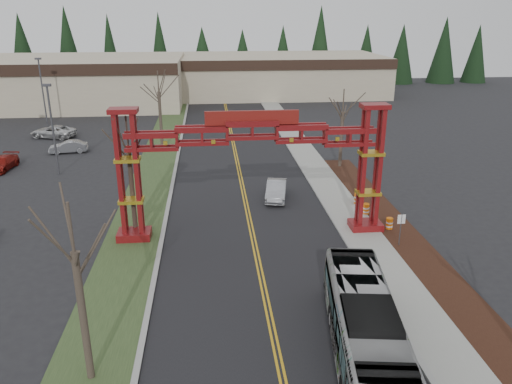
{
  "coord_description": "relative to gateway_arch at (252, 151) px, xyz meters",
  "views": [
    {
      "loc": [
        -2.72,
        -13.3,
        14.52
      ],
      "look_at": [
        0.02,
        15.46,
        4.03
      ],
      "focal_mm": 35.0,
      "sensor_mm": 36.0,
      "label": 1
    }
  ],
  "objects": [
    {
      "name": "lane_line_left",
      "position": [
        -0.12,
        7.0,
        -5.96
      ],
      "size": [
        0.12,
        100.0,
        0.01
      ],
      "primitive_type": "cube",
      "color": "gold",
      "rests_on": "road"
    },
    {
      "name": "parked_car_far_a",
      "position": [
        -18.06,
        22.96,
        -5.32
      ],
      "size": [
        4.18,
        1.97,
        1.33
      ],
      "primitive_type": "imported",
      "rotation": [
        0.0,
        0.0,
        4.86
      ],
      "color": "gray",
      "rests_on": "ground"
    },
    {
      "name": "barrel_north",
      "position": [
        8.8,
        4.7,
        -5.46
      ],
      "size": [
        0.57,
        0.57,
        1.05
      ],
      "color": "orange",
      "rests_on": "ground"
    },
    {
      "name": "curb_right",
      "position": [
        6.15,
        7.0,
        -5.91
      ],
      "size": [
        0.3,
        110.0,
        0.15
      ],
      "primitive_type": "cube",
      "color": "#999994",
      "rests_on": "ground"
    },
    {
      "name": "landscape_strip",
      "position": [
        10.2,
        -8.0,
        -5.92
      ],
      "size": [
        2.6,
        50.0,
        0.12
      ],
      "primitive_type": "cube",
      "color": "black",
      "rests_on": "ground"
    },
    {
      "name": "lane_line_right",
      "position": [
        0.12,
        7.0,
        -5.96
      ],
      "size": [
        0.12,
        100.0,
        0.01
      ],
      "primitive_type": "cube",
      "color": "gold",
      "rests_on": "road"
    },
    {
      "name": "curb_left",
      "position": [
        -6.15,
        7.0,
        -5.91
      ],
      "size": [
        0.3,
        110.0,
        0.15
      ],
      "primitive_type": "cube",
      "color": "#999994",
      "rests_on": "ground"
    },
    {
      "name": "parked_car_far_b",
      "position": [
        -21.66,
        30.15,
        -5.23
      ],
      "size": [
        5.96,
        4.1,
        1.51
      ],
      "primitive_type": "imported",
      "rotation": [
        0.0,
        0.0,
        4.39
      ],
      "color": "silver",
      "rests_on": "ground"
    },
    {
      "name": "street_sign",
      "position": [
        9.39,
        -2.82,
        -4.36
      ],
      "size": [
        0.51,
        0.06,
        2.25
      ],
      "color": "#3F3F44",
      "rests_on": "ground"
    },
    {
      "name": "conifer_treeline",
      "position": [
        0.25,
        74.0,
        0.5
      ],
      "size": [
        116.1,
        5.6,
        13.0
      ],
      "color": "black",
      "rests_on": "ground"
    },
    {
      "name": "bare_tree_median_mid",
      "position": [
        -8.0,
        0.71,
        0.17
      ],
      "size": [
        3.15,
        3.15,
        8.28
      ],
      "color": "#382D26",
      "rests_on": "ground"
    },
    {
      "name": "bare_tree_median_far",
      "position": [
        -8.0,
        23.23,
        0.38
      ],
      "size": [
        3.38,
        3.38,
        8.64
      ],
      "color": "#382D26",
      "rests_on": "ground"
    },
    {
      "name": "bare_tree_median_near",
      "position": [
        -8.0,
        -13.68,
        -0.13
      ],
      "size": [
        3.1,
        3.1,
        7.94
      ],
      "color": "#382D26",
      "rests_on": "ground"
    },
    {
      "name": "gateway_arch",
      "position": [
        0.0,
        0.0,
        0.0
      ],
      "size": [
        18.2,
        1.6,
        8.9
      ],
      "color": "#610C0D",
      "rests_on": "ground"
    },
    {
      "name": "silver_sedan",
      "position": [
        2.58,
        6.81,
        -5.25
      ],
      "size": [
        2.36,
        4.68,
        1.47
      ],
      "primitive_type": "imported",
      "rotation": [
        0.0,
        0.0,
        -0.19
      ],
      "color": "#A5A8AD",
      "rests_on": "ground"
    },
    {
      "name": "barrel_south",
      "position": [
        9.65,
        -0.21,
        -5.53
      ],
      "size": [
        0.49,
        0.49,
        0.91
      ],
      "color": "orange",
      "rests_on": "ground"
    },
    {
      "name": "light_pole_far",
      "position": [
        -24.77,
        38.32,
        -0.89
      ],
      "size": [
        0.76,
        0.38,
        8.81
      ],
      "color": "#3F3F44",
      "rests_on": "ground"
    },
    {
      "name": "bare_tree_right_far",
      "position": [
        10.0,
        14.95,
        -0.51
      ],
      "size": [
        3.26,
        3.26,
        7.66
      ],
      "color": "#382D26",
      "rests_on": "ground"
    },
    {
      "name": "transit_bus",
      "position": [
        3.75,
        -13.37,
        -4.46
      ],
      "size": [
        4.08,
        11.2,
        3.05
      ],
      "primitive_type": "imported",
      "rotation": [
        0.0,
        0.0,
        -0.14
      ],
      "color": "#B2B6BB",
      "rests_on": "ground"
    },
    {
      "name": "road",
      "position": [
        -0.0,
        7.0,
        -5.97
      ],
      "size": [
        12.0,
        110.0,
        0.02
      ],
      "primitive_type": "cube",
      "color": "black",
      "rests_on": "ground"
    },
    {
      "name": "parked_car_mid_a",
      "position": [
        -22.85,
        17.13,
        -5.33
      ],
      "size": [
        2.28,
        4.67,
        1.31
      ],
      "primitive_type": "imported",
      "rotation": [
        0.0,
        0.0,
        -0.1
      ],
      "color": "maroon",
      "rests_on": "ground"
    },
    {
      "name": "retail_building_west",
      "position": [
        -30.0,
        53.96,
        -2.22
      ],
      "size": [
        46.0,
        22.3,
        7.5
      ],
      "color": "#B7A78C",
      "rests_on": "ground"
    },
    {
      "name": "sidewalk_right",
      "position": [
        7.6,
        7.0,
        -5.91
      ],
      "size": [
        2.6,
        110.0,
        0.14
      ],
      "primitive_type": "cube",
      "color": "gray",
      "rests_on": "ground"
    },
    {
      "name": "grass_median",
      "position": [
        -8.0,
        7.0,
        -5.94
      ],
      "size": [
        4.0,
        110.0,
        0.08
      ],
      "primitive_type": "cube",
      "color": "#2E4221",
      "rests_on": "ground"
    },
    {
      "name": "barrel_mid",
      "position": [
        8.83,
        2.61,
        -5.52
      ],
      "size": [
        0.5,
        0.5,
        0.92
      ],
      "color": "orange",
      "rests_on": "ground"
    },
    {
      "name": "light_pole_near",
      "position": [
        -17.01,
        15.12,
        -1.09
      ],
      "size": [
        0.73,
        0.37,
        8.46
      ],
      "color": "#3F3F44",
      "rests_on": "ground"
    },
    {
      "name": "retail_building_east",
      "position": [
        10.0,
        61.95,
        -2.47
      ],
      "size": [
        38.0,
        20.3,
        7.0
      ],
      "color": "#B7A78C",
      "rests_on": "ground"
    }
  ]
}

